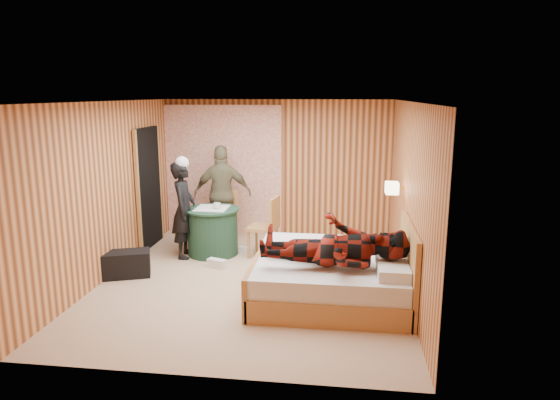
# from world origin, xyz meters

# --- Properties ---
(floor) EXTENTS (4.20, 5.00, 0.01)m
(floor) POSITION_xyz_m (0.00, 0.00, 0.00)
(floor) COLOR tan
(floor) RESTS_ON ground
(ceiling) EXTENTS (4.20, 5.00, 0.01)m
(ceiling) POSITION_xyz_m (0.00, 0.00, 2.50)
(ceiling) COLOR silver
(ceiling) RESTS_ON wall_back
(wall_back) EXTENTS (4.20, 0.02, 2.50)m
(wall_back) POSITION_xyz_m (0.00, 2.50, 1.25)
(wall_back) COLOR #E79558
(wall_back) RESTS_ON floor
(wall_left) EXTENTS (0.02, 5.00, 2.50)m
(wall_left) POSITION_xyz_m (-2.10, 0.00, 1.25)
(wall_left) COLOR #E79558
(wall_left) RESTS_ON floor
(wall_right) EXTENTS (0.02, 5.00, 2.50)m
(wall_right) POSITION_xyz_m (2.10, 0.00, 1.25)
(wall_right) COLOR #E79558
(wall_right) RESTS_ON floor
(curtain) EXTENTS (2.20, 0.08, 2.40)m
(curtain) POSITION_xyz_m (-1.00, 2.43, 1.20)
(curtain) COLOR white
(curtain) RESTS_ON floor
(doorway) EXTENTS (0.06, 0.90, 2.05)m
(doorway) POSITION_xyz_m (-2.06, 1.40, 1.02)
(doorway) COLOR black
(doorway) RESTS_ON floor
(wall_lamp) EXTENTS (0.26, 0.24, 0.16)m
(wall_lamp) POSITION_xyz_m (1.92, 0.45, 1.30)
(wall_lamp) COLOR gold
(wall_lamp) RESTS_ON wall_right
(bed) EXTENTS (1.97, 1.52, 1.05)m
(bed) POSITION_xyz_m (1.13, -0.60, 0.30)
(bed) COLOR tan
(bed) RESTS_ON floor
(nightstand) EXTENTS (0.41, 0.56, 0.54)m
(nightstand) POSITION_xyz_m (1.88, 0.30, 0.28)
(nightstand) COLOR tan
(nightstand) RESTS_ON floor
(round_table) EXTENTS (0.88, 0.88, 0.78)m
(round_table) POSITION_xyz_m (-0.88, 1.09, 0.39)
(round_table) COLOR #1E422E
(round_table) RESTS_ON floor
(chair_far) EXTENTS (0.54, 0.54, 0.93)m
(chair_far) POSITION_xyz_m (-0.85, 1.78, 0.54)
(chair_far) COLOR tan
(chair_far) RESTS_ON floor
(chair_near) EXTENTS (0.52, 0.52, 0.99)m
(chair_near) POSITION_xyz_m (0.05, 1.07, 0.57)
(chair_near) COLOR tan
(chair_near) RESTS_ON floor
(duffel_bag) EXTENTS (0.74, 0.56, 0.37)m
(duffel_bag) POSITION_xyz_m (-1.85, -0.08, 0.19)
(duffel_bag) COLOR black
(duffel_bag) RESTS_ON floor
(sneaker_left) EXTENTS (0.32, 0.21, 0.13)m
(sneaker_left) POSITION_xyz_m (-0.65, 0.45, 0.07)
(sneaker_left) COLOR silver
(sneaker_left) RESTS_ON floor
(sneaker_right) EXTENTS (0.28, 0.19, 0.12)m
(sneaker_right) POSITION_xyz_m (-0.34, 1.16, 0.06)
(sneaker_right) COLOR silver
(sneaker_right) RESTS_ON floor
(woman_standing) EXTENTS (0.42, 0.60, 1.56)m
(woman_standing) POSITION_xyz_m (-1.29, 0.90, 0.78)
(woman_standing) COLOR black
(woman_standing) RESTS_ON floor
(man_at_table) EXTENTS (1.07, 0.60, 1.72)m
(man_at_table) POSITION_xyz_m (-0.88, 1.83, 0.86)
(man_at_table) COLOR #6B6747
(man_at_table) RESTS_ON floor
(man_on_bed) EXTENTS (0.86, 0.67, 1.77)m
(man_on_bed) POSITION_xyz_m (1.15, -0.83, 0.95)
(man_on_bed) COLOR maroon
(man_on_bed) RESTS_ON bed
(book_lower) EXTENTS (0.26, 0.28, 0.02)m
(book_lower) POSITION_xyz_m (1.88, 0.25, 0.55)
(book_lower) COLOR silver
(book_lower) RESTS_ON nightstand
(book_upper) EXTENTS (0.24, 0.27, 0.02)m
(book_upper) POSITION_xyz_m (1.88, 0.25, 0.57)
(book_upper) COLOR silver
(book_upper) RESTS_ON nightstand
(cup_nightstand) EXTENTS (0.12, 0.12, 0.09)m
(cup_nightstand) POSITION_xyz_m (1.88, 0.43, 0.58)
(cup_nightstand) COLOR silver
(cup_nightstand) RESTS_ON nightstand
(cup_table) EXTENTS (0.16, 0.16, 0.10)m
(cup_table) POSITION_xyz_m (-0.78, 1.04, 0.83)
(cup_table) COLOR silver
(cup_table) RESTS_ON round_table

